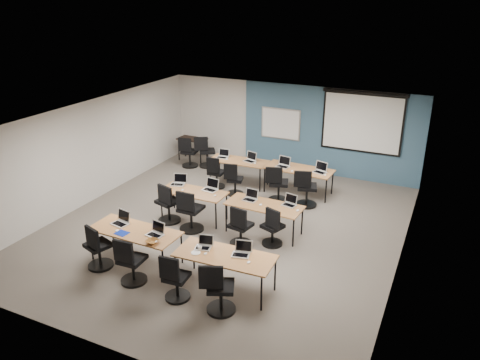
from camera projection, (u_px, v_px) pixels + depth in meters
The scene contains 58 objects.
floor at pixel (226, 227), 11.31m from camera, with size 8.00×9.00×0.02m, color #6B6354.
ceiling at pixel (225, 118), 10.30m from camera, with size 8.00×9.00×0.02m, color white.
wall_back at pixel (290, 127), 14.58m from camera, with size 8.00×0.04×2.70m, color beige.
wall_front at pixel (91, 274), 7.03m from camera, with size 8.00×0.04×2.70m, color beige.
wall_left at pixel (91, 152), 12.38m from camera, with size 0.04×9.00×2.70m, color beige.
wall_right at pixel (406, 207), 9.23m from camera, with size 0.04×9.00×2.70m, color beige.
blue_accent_panel at pixel (329, 132), 14.06m from camera, with size 5.50×0.04×2.70m, color #3D5977.
whiteboard at pixel (281, 124), 14.60m from camera, with size 1.28×0.03×0.98m.
projector_screen at pixel (362, 119), 13.43m from camera, with size 2.40×0.10×1.82m.
training_table_front_left at pixel (135, 232), 9.63m from camera, with size 1.92×0.80×0.73m.
training_table_front_right at pixel (225, 257), 8.73m from camera, with size 1.89×0.79×0.73m.
training_table_mid_left at pixel (193, 193), 11.51m from camera, with size 1.66×0.69×0.73m.
training_table_mid_right at pixel (264, 207), 10.79m from camera, with size 1.78×0.74×0.73m.
training_table_back_left at pixel (239, 162), 13.61m from camera, with size 1.71×0.71×0.73m.
training_table_back_right at pixel (299, 170), 12.97m from camera, with size 1.89×0.79×0.73m.
laptop_0 at pixel (121, 221), 9.88m from camera, with size 0.36×0.30×0.27m.
mouse_0 at pixel (117, 231), 9.58m from camera, with size 0.06×0.10×0.04m, color white.
task_chair_0 at pixel (98, 250), 9.49m from camera, with size 0.54×0.52×1.00m.
laptop_1 at pixel (156, 232), 9.43m from camera, with size 0.34×0.29×0.25m.
mouse_1 at pixel (157, 241), 9.16m from camera, with size 0.06×0.10×0.03m, color white.
task_chair_1 at pixel (131, 264), 9.00m from camera, with size 0.52×0.52×1.00m.
laptop_2 at pixel (204, 245), 8.96m from camera, with size 0.30×0.25×0.23m.
mouse_2 at pixel (205, 254), 8.74m from camera, with size 0.05×0.09×0.03m, color white.
task_chair_2 at pixel (175, 281), 8.51m from camera, with size 0.47×0.47×0.96m.
laptop_3 at pixel (242, 251), 8.72m from camera, with size 0.33×0.28×0.25m.
mouse_3 at pixel (249, 262), 8.46m from camera, with size 0.06×0.09×0.03m, color white.
task_chair_3 at pixel (218, 292), 8.17m from camera, with size 0.56×0.52×1.00m.
laptop_4 at pixel (179, 182), 11.88m from camera, with size 0.35×0.30×0.26m.
mouse_4 at pixel (182, 190), 11.53m from camera, with size 0.06×0.09×0.03m, color white.
task_chair_4 at pixel (168, 206), 11.39m from camera, with size 0.57×0.56×1.04m.
laptop_5 at pixel (211, 187), 11.56m from camera, with size 0.36×0.30×0.27m.
mouse_5 at pixel (215, 196), 11.22m from camera, with size 0.06×0.09×0.03m, color white.
task_chair_5 at pixel (190, 214), 10.98m from camera, with size 0.58×0.58×1.05m.
laptop_6 at pixel (250, 197), 11.01m from camera, with size 0.32×0.27×0.24m.
mouse_6 at pixel (261, 205), 10.74m from camera, with size 0.07×0.11×0.04m, color white.
task_chair_6 at pixel (240, 229), 10.33m from camera, with size 0.50×0.50×0.99m.
laptop_7 at pixel (290, 202), 10.74m from camera, with size 0.31×0.27×0.24m.
mouse_7 at pixel (298, 210), 10.46m from camera, with size 0.06×0.10×0.04m, color white.
task_chair_7 at pixel (272, 230), 10.35m from camera, with size 0.49×0.47×0.96m.
laptop_8 at pixel (223, 155), 13.81m from camera, with size 0.32×0.27×0.24m.
mouse_8 at pixel (227, 159), 13.65m from camera, with size 0.06×0.09×0.03m, color white.
task_chair_8 at pixel (216, 175), 13.42m from camera, with size 0.48×0.48×0.96m.
laptop_9 at pixel (250, 159), 13.51m from camera, with size 0.34×0.29×0.26m.
mouse_9 at pixel (255, 163), 13.32m from camera, with size 0.06×0.10×0.04m, color white.
task_chair_9 at pixel (234, 182), 12.96m from camera, with size 0.47×0.46×0.95m.
laptop_10 at pixel (283, 164), 13.10m from camera, with size 0.36×0.31×0.27m.
mouse_10 at pixel (292, 171), 12.75m from camera, with size 0.06×0.10×0.04m, color white.
task_chair_10 at pixel (277, 187), 12.53m from camera, with size 0.57×0.55×1.03m.
laptop_11 at pixel (320, 170), 12.69m from camera, with size 0.36×0.31×0.27m.
mouse_11 at pixel (325, 175), 12.47m from camera, with size 0.07×0.10×0.04m, color white.
task_chair_11 at pixel (306, 191), 12.26m from camera, with size 0.57×0.56×1.03m.
blue_mousepad at pixel (122, 233), 9.50m from camera, with size 0.26×0.22×0.01m, color navy.
snack_bowl at pixel (152, 241), 9.12m from camera, with size 0.28×0.28×0.07m, color brown.
snack_plate at pixel (196, 253), 8.78m from camera, with size 0.18×0.18×0.01m, color white.
coffee_cup at pixel (200, 248), 8.85m from camera, with size 0.07×0.07×0.07m, color white.
utility_table at pixel (192, 141), 15.57m from camera, with size 0.96×0.53×0.75m.
spare_chair_a at pixel (206, 154), 15.04m from camera, with size 0.61×0.55×1.02m.
spare_chair_b at pixel (189, 155), 15.04m from camera, with size 0.53×0.53×1.00m.
Camera 1 is at (4.57, -8.96, 5.30)m, focal length 35.00 mm.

